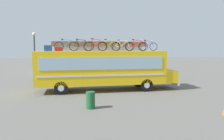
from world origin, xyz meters
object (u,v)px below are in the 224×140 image
Objects in this scene: luggage_bag_2 at (59,49)px; rooftop_bicycle_3 at (96,46)px; luggage_bag_1 at (48,48)px; rooftop_bicycle_1 at (66,46)px; trash_bin at (90,100)px; bus at (104,68)px; rooftop_bicycle_2 at (81,46)px; rooftop_bicycle_5 at (122,46)px; rooftop_bicycle_6 at (137,46)px; street_lamp at (35,52)px; rooftop_bicycle_7 at (148,46)px; rooftop_bicycle_4 at (109,46)px.

rooftop_bicycle_3 is at bearing -6.04° from luggage_bag_2.
luggage_bag_1 is 0.29× the size of rooftop_bicycle_1.
rooftop_bicycle_3 is 5.89m from trash_bin.
rooftop_bicycle_1 reaches higher than trash_bin.
bus is 6.17× the size of rooftop_bicycle_3.
luggage_bag_2 is 1.69m from rooftop_bicycle_2.
rooftop_bicycle_5 is at bearing -3.80° from luggage_bag_2.
rooftop_bicycle_6 is 10.39m from street_lamp.
luggage_bag_1 is 5.52m from street_lamp.
rooftop_bicycle_7 is (5.33, -0.36, -0.02)m from rooftop_bicycle_2.
street_lamp is at bearing 129.52° from rooftop_bicycle_2.
rooftop_bicycle_4 is 2.16m from rooftop_bicycle_6.
rooftop_bicycle_2 is 1.91× the size of trash_bin.
rooftop_bicycle_1 is 2.22m from rooftop_bicycle_3.
street_lamp reaches higher than rooftop_bicycle_1.
rooftop_bicycle_2 is at bearing 167.62° from bus.
bus is at bearing 3.34° from rooftop_bicycle_3.
luggage_bag_1 is 2.46m from rooftop_bicycle_2.
luggage_bag_2 is 7.01m from rooftop_bicycle_7.
trash_bin is at bearing -66.84° from street_lamp.
rooftop_bicycle_4 is at bearing -179.41° from rooftop_bicycle_7.
rooftop_bicycle_1 is 1.03× the size of rooftop_bicycle_5.
luggage_bag_2 is at bearing 173.96° from rooftop_bicycle_3.
luggage_bag_1 is 0.30× the size of rooftop_bicycle_2.
rooftop_bicycle_6 is at bearing -7.23° from rooftop_bicycle_4.
rooftop_bicycle_2 reaches higher than trash_bin.
rooftop_bicycle_1 reaches higher than rooftop_bicycle_5.
rooftop_bicycle_5 is 6.50m from trash_bin.
rooftop_bicycle_5 is (1.47, -0.06, 1.68)m from bus.
bus is at bearing -4.83° from luggage_bag_1.
rooftop_bicycle_6 is at bearing -8.70° from rooftop_bicycle_2.
rooftop_bicycle_5 is at bearing -2.48° from bus.
rooftop_bicycle_2 is 2.20m from rooftop_bicycle_4.
rooftop_bicycle_7 is (3.60, 0.03, 1.68)m from bus.
rooftop_bicycle_5 is 1.87× the size of trash_bin.
luggage_bag_2 is at bearing 176.00° from rooftop_bicycle_4.
bus is 6.29× the size of rooftop_bicycle_5.
rooftop_bicycle_1 is at bearing 177.73° from bus.
rooftop_bicycle_4 is at bearing 69.16° from trash_bin.
rooftop_bicycle_2 is at bearing 92.73° from trash_bin.
rooftop_bicycle_2 is (1.67, 0.12, 0.23)m from luggage_bag_2.
bus is 6.79× the size of rooftop_bicycle_7.
luggage_bag_2 is 5.90m from street_lamp.
bus is at bearing -2.27° from rooftop_bicycle_1.
trash_bin is (-1.48, -5.02, -1.30)m from bus.
rooftop_bicycle_2 is at bearing 176.19° from rooftop_bicycle_7.
luggage_bag_2 is 0.36× the size of rooftop_bicycle_7.
rooftop_bicycle_2 is 1.02× the size of rooftop_bicycle_5.
trash_bin is (-1.91, -5.02, -3.00)m from rooftop_bicycle_4.
rooftop_bicycle_7 reaches higher than luggage_bag_2.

